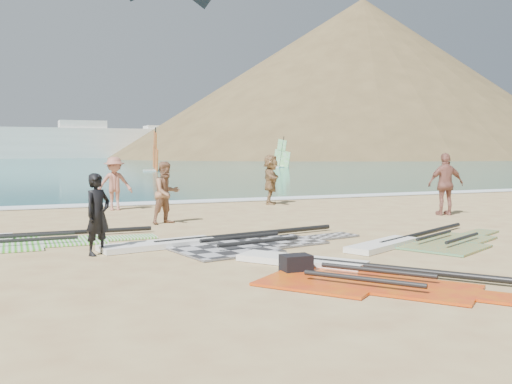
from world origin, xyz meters
name	(u,v)px	position (x,y,z in m)	size (l,w,h in m)	color
ground	(378,252)	(0.00, 0.00, 0.00)	(300.00, 300.00, 0.00)	tan
sea	(47,160)	(0.00, 132.00, 0.00)	(300.00, 240.00, 0.06)	#0C4658
surf_line	(200,202)	(0.00, 12.30, 0.00)	(300.00, 1.20, 0.04)	white
headland_main	(361,158)	(85.00, 130.00, 0.00)	(143.00, 143.00, 45.00)	brown
headland_minor	(434,157)	(120.00, 140.00, 0.00)	(70.00, 70.00, 28.00)	brown
rig_grey	(220,243)	(-2.76, 1.99, 0.05)	(6.15, 2.94, 0.20)	#232325
rig_green	(10,241)	(-7.02, 4.18, 0.05)	(5.64, 2.21, 0.20)	#42C31E
rig_orange	(423,242)	(1.49, 0.41, 0.05)	(5.24, 3.42, 0.20)	orange
rig_red	(351,273)	(-1.75, -1.74, 0.05)	(4.30, 5.35, 0.20)	red
gear_bag_near	(296,264)	(-2.49, -1.17, 0.16)	(0.50, 0.36, 0.32)	black
person_wetsuit	(98,214)	(-5.36, 1.89, 0.82)	(0.60, 0.39, 1.64)	black
beachgoer_left	(166,193)	(-2.91, 6.16, 0.89)	(0.86, 0.67, 1.78)	#9F6C4E
beachgoer_mid	(115,184)	(-3.68, 10.47, 0.93)	(1.21, 0.69, 1.87)	#AD6A58
beachgoer_back	(446,184)	(5.93, 4.78, 1.01)	(1.18, 0.49, 2.01)	#995E4F
beachgoer_right	(271,179)	(2.28, 10.41, 0.96)	(1.79, 0.57, 1.93)	#9C754A
windsurfer_centre	(155,158)	(6.11, 46.95, 1.29)	(2.47, 2.98, 4.45)	white
windsurfer_right	(282,158)	(23.27, 53.46, 1.17)	(2.15, 2.30, 3.87)	white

